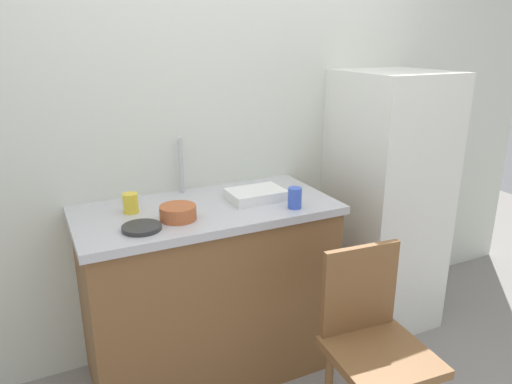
% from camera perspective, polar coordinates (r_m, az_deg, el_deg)
% --- Properties ---
extents(back_wall, '(4.80, 0.10, 2.45)m').
position_cam_1_polar(back_wall, '(2.66, -5.20, 7.09)').
color(back_wall, silver).
rests_on(back_wall, ground_plane).
extents(cabinet_base, '(1.22, 0.60, 0.90)m').
position_cam_1_polar(cabinet_base, '(2.57, -5.63, -11.95)').
color(cabinet_base, brown).
rests_on(cabinet_base, ground_plane).
extents(countertop, '(1.26, 0.64, 0.04)m').
position_cam_1_polar(countertop, '(2.37, -5.98, -2.10)').
color(countertop, '#B7B7BC').
rests_on(countertop, cabinet_base).
extents(faucet, '(0.02, 0.02, 0.30)m').
position_cam_1_polar(faucet, '(2.53, -8.93, 3.10)').
color(faucet, '#B7B7BC').
rests_on(faucet, countertop).
extents(refrigerator, '(0.55, 0.58, 1.55)m').
position_cam_1_polar(refrigerator, '(2.99, 15.20, -1.20)').
color(refrigerator, silver).
rests_on(refrigerator, ground_plane).
extents(chair, '(0.43, 0.43, 0.89)m').
position_cam_1_polar(chair, '(2.18, 13.77, -16.98)').
color(chair, brown).
rests_on(chair, ground_plane).
extents(dish_tray, '(0.28, 0.20, 0.05)m').
position_cam_1_polar(dish_tray, '(2.44, -0.02, -0.29)').
color(dish_tray, white).
rests_on(dish_tray, countertop).
extents(terracotta_bowl, '(0.17, 0.17, 0.07)m').
position_cam_1_polar(terracotta_bowl, '(2.20, -9.27, -2.44)').
color(terracotta_bowl, '#B25B33').
rests_on(terracotta_bowl, countertop).
extents(hotplate, '(0.17, 0.17, 0.02)m').
position_cam_1_polar(hotplate, '(2.12, -13.46, -4.15)').
color(hotplate, '#2D2D2D').
rests_on(hotplate, countertop).
extents(cup_blue, '(0.07, 0.07, 0.10)m').
position_cam_1_polar(cup_blue, '(2.31, 4.64, -0.70)').
color(cup_blue, blue).
rests_on(cup_blue, countertop).
extents(cup_yellow, '(0.07, 0.07, 0.09)m').
position_cam_1_polar(cup_yellow, '(2.32, -14.71, -1.29)').
color(cup_yellow, yellow).
rests_on(cup_yellow, countertop).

